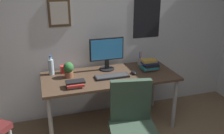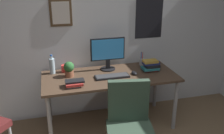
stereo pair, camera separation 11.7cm
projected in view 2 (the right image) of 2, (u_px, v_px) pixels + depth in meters
The scene contains 12 objects.
wall_back at pixel (98, 24), 3.34m from camera, with size 4.40×0.10×2.60m.
desk at pixel (110, 80), 3.18m from camera, with size 1.70×0.74×0.73m.
office_chair at pixel (130, 124), 2.48m from camera, with size 0.57×0.57×0.95m.
monitor at pixel (108, 52), 3.26m from camera, with size 0.46×0.20×0.43m.
keyboard at pixel (112, 76), 3.09m from camera, with size 0.43×0.15×0.03m.
computer_mouse at pixel (134, 73), 3.17m from camera, with size 0.06×0.11×0.04m.
water_bottle at pixel (52, 66), 3.17m from camera, with size 0.07×0.07×0.25m.
coffee_mug_near at pixel (65, 68), 3.24m from camera, with size 0.13×0.09×0.10m.
potted_plant at pixel (69, 69), 3.08m from camera, with size 0.13×0.13×0.20m.
pen_cup at pixel (142, 61), 3.49m from camera, with size 0.07×0.07×0.20m.
book_stack_left at pixel (151, 66), 3.28m from camera, with size 0.23×0.17×0.14m.
book_stack_right at pixel (74, 83), 2.83m from camera, with size 0.22×0.15×0.07m.
Camera 2 is at (-0.67, -1.12, 1.94)m, focal length 39.56 mm.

